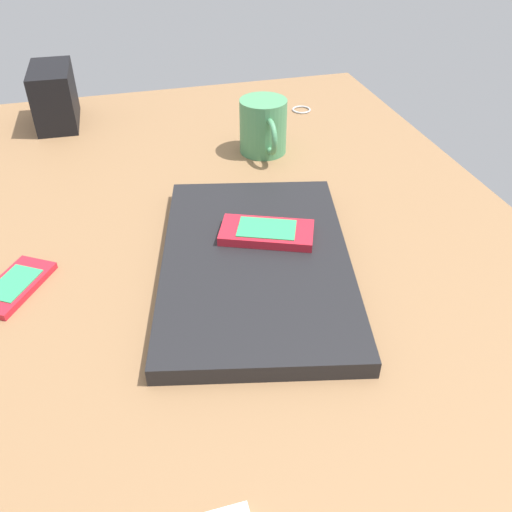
{
  "coord_description": "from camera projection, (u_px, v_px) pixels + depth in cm",
  "views": [
    {
      "loc": [
        56.31,
        -12.94,
        44.5
      ],
      "look_at": [
        5.23,
        0.72,
        5.0
      ],
      "focal_mm": 38.46,
      "sensor_mm": 36.0,
      "label": 1
    }
  ],
  "objects": [
    {
      "name": "desk_surface",
      "position": [
        240.0,
        255.0,
        0.72
      ],
      "size": [
        120.0,
        80.0,
        3.0
      ],
      "primitive_type": "cube",
      "color": "olive",
      "rests_on": "ground"
    },
    {
      "name": "laptop_closed",
      "position": [
        256.0,
        262.0,
        0.67
      ],
      "size": [
        39.64,
        29.63,
        2.11
      ],
      "primitive_type": "cube",
      "rotation": [
        0.0,
        0.0,
        -0.22
      ],
      "color": "black",
      "rests_on": "desk_surface"
    },
    {
      "name": "cell_phone_on_laptop",
      "position": [
        267.0,
        232.0,
        0.69
      ],
      "size": [
        9.7,
        12.92,
        1.29
      ],
      "color": "red",
      "rests_on": "laptop_closed"
    },
    {
      "name": "cell_phone_on_desk",
      "position": [
        14.0,
        286.0,
        0.64
      ],
      "size": [
        11.1,
        9.5,
        0.96
      ],
      "color": "red",
      "rests_on": "desk_surface"
    },
    {
      "name": "desk_organizer",
      "position": [
        54.0,
        96.0,
        1.0
      ],
      "size": [
        13.44,
        7.42,
        10.31
      ],
      "primitive_type": "cube",
      "rotation": [
        0.0,
        0.0,
        -0.03
      ],
      "color": "black",
      "rests_on": "desk_surface"
    },
    {
      "name": "coffee_mug",
      "position": [
        264.0,
        127.0,
        0.9
      ],
      "size": [
        11.12,
        7.79,
        8.95
      ],
      "color": "#4C9360",
      "rests_on": "desk_surface"
    },
    {
      "name": "key_ring",
      "position": [
        301.0,
        110.0,
        1.08
      ],
      "size": [
        3.67,
        3.67,
        0.36
      ],
      "primitive_type": "torus",
      "color": "silver",
      "rests_on": "desk_surface"
    }
  ]
}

